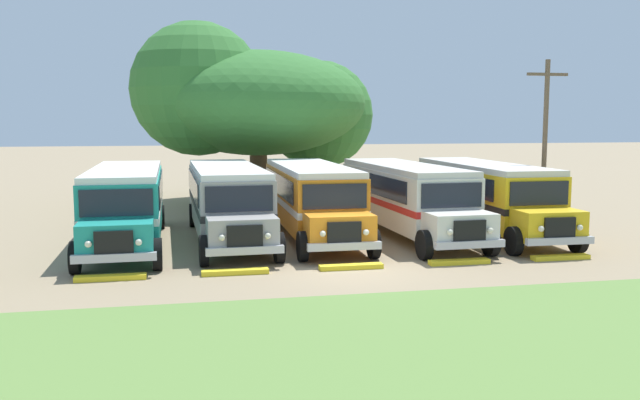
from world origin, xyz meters
name	(u,v)px	position (x,y,z in m)	size (l,w,h in m)	color
ground_plane	(351,269)	(0.00, 0.00, 0.00)	(220.00, 220.00, 0.00)	#937F60
foreground_grass_strip	(457,362)	(0.00, -8.11, 0.00)	(80.00, 10.44, 0.01)	olive
parked_bus_slot_0	(126,202)	(-7.15, 5.97, 1.58)	(2.85, 10.86, 2.82)	teal
parked_bus_slot_1	(227,198)	(-3.39, 6.28, 1.58)	(2.94, 10.87, 2.82)	#9E9993
parked_bus_slot_2	(312,196)	(-0.03, 6.35, 1.58)	(2.76, 10.85, 2.82)	orange
parked_bus_slot_3	(406,195)	(3.74, 5.85, 1.58)	(3.00, 10.88, 2.82)	silver
parked_bus_slot_4	(486,194)	(7.20, 5.85, 1.58)	(2.81, 10.86, 2.82)	yellow
curb_wheelstop_0	(111,278)	(-7.15, 0.04, 0.07)	(2.00, 0.36, 0.15)	yellow
curb_wheelstop_1	(235,272)	(-3.57, 0.04, 0.07)	(2.00, 0.36, 0.15)	yellow
curb_wheelstop_2	(351,267)	(0.00, 0.04, 0.07)	(2.00, 0.36, 0.15)	yellow
curb_wheelstop_3	(459,262)	(3.57, 0.04, 0.07)	(2.00, 0.36, 0.15)	yellow
curb_wheelstop_4	(560,257)	(7.15, 0.04, 0.07)	(2.00, 0.36, 0.15)	yellow
broad_shade_tree	(255,103)	(-1.08, 17.41, 5.58)	(13.56, 12.58, 9.70)	brown
utility_pole	(545,140)	(9.72, 5.71, 3.78)	(1.80, 0.20, 7.07)	brown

